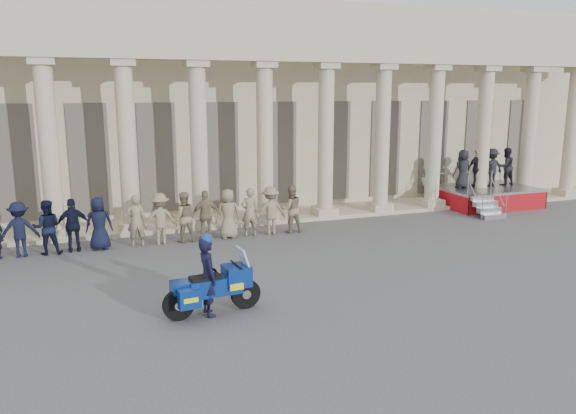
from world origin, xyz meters
The scene contains 6 objects.
ground centered at (0.00, 0.00, 0.00)m, with size 90.00×90.00×0.00m, color #48484B.
building centered at (0.00, 14.74, 4.52)m, with size 40.00×12.50×9.00m.
officer_rank centered at (-5.94, 6.19, 0.89)m, with size 16.55×0.68×1.78m.
reviewing_stand centered at (11.91, 7.82, 1.39)m, with size 4.25×4.08×2.61m.
motorcycle centered at (-2.72, -0.55, 0.67)m, with size 2.40×1.03×1.54m.
rider centered at (-2.85, -0.57, 0.98)m, with size 0.52×0.73×1.98m.
Camera 1 is at (-5.37, -12.97, 5.20)m, focal length 35.00 mm.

